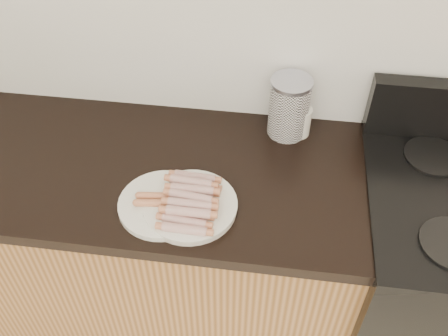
# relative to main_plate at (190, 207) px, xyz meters

# --- Properties ---
(wall_back) EXTENTS (4.00, 0.04, 2.60)m
(wall_back) POSITION_rel_main_plate_xyz_m (0.11, 0.46, 0.39)
(wall_back) COLOR silver
(wall_back) RESTS_ON ground
(cabinet_base) EXTENTS (2.20, 0.59, 0.86)m
(cabinet_base) POSITION_rel_main_plate_xyz_m (-0.59, 0.15, -0.48)
(cabinet_base) COLOR #98683D
(cabinet_base) RESTS_ON floor
(counter_slab) EXTENTS (2.20, 0.62, 0.04)m
(counter_slab) POSITION_rel_main_plate_xyz_m (-0.59, 0.15, -0.03)
(counter_slab) COLOR black
(counter_slab) RESTS_ON cabinet_base
(burner_far_left) EXTENTS (0.18, 0.18, 0.01)m
(burner_far_left) POSITION_rel_main_plate_xyz_m (0.72, 0.30, 0.01)
(burner_far_left) COLOR black
(burner_far_left) RESTS_ON stove
(main_plate) EXTENTS (0.32, 0.32, 0.02)m
(main_plate) POSITION_rel_main_plate_xyz_m (0.00, 0.00, 0.00)
(main_plate) COLOR white
(main_plate) RESTS_ON counter_slab
(side_plate) EXTENTS (0.26, 0.26, 0.02)m
(side_plate) POSITION_rel_main_plate_xyz_m (-0.08, -0.00, 0.00)
(side_plate) COLOR white
(side_plate) RESTS_ON counter_slab
(hotdog_pile) EXTENTS (0.12, 0.23, 0.05)m
(hotdog_pile) POSITION_rel_main_plate_xyz_m (0.00, 0.00, 0.03)
(hotdog_pile) COLOR maroon
(hotdog_pile) RESTS_ON main_plate
(plain_sausages) EXTENTS (0.14, 0.06, 0.02)m
(plain_sausages) POSITION_rel_main_plate_xyz_m (-0.08, -0.00, 0.02)
(plain_sausages) COLOR #B05432
(plain_sausages) RESTS_ON side_plate
(canister) EXTENTS (0.13, 0.13, 0.21)m
(canister) POSITION_rel_main_plate_xyz_m (0.26, 0.38, 0.09)
(canister) COLOR silver
(canister) RESTS_ON counter_slab
(mug) EXTENTS (0.10, 0.10, 0.10)m
(mug) POSITION_rel_main_plate_xyz_m (0.29, 0.38, 0.04)
(mug) COLOR silver
(mug) RESTS_ON counter_slab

